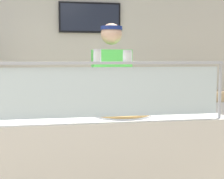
% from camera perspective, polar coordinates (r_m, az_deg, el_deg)
% --- Properties ---
extents(shop_rear_unit, '(6.34, 0.13, 2.70)m').
position_cam_1_polar(shop_rear_unit, '(4.92, -5.40, 4.62)').
color(shop_rear_unit, beige).
rests_on(shop_rear_unit, ground).
extents(serving_counter, '(1.94, 0.68, 0.95)m').
position_cam_1_polar(serving_counter, '(2.90, -1.33, -13.69)').
color(serving_counter, silver).
rests_on(serving_counter, ground).
extents(sneeze_guard, '(1.76, 0.06, 0.44)m').
position_cam_1_polar(sneeze_guard, '(2.47, -0.34, 0.94)').
color(sneeze_guard, '#B2B5BC').
rests_on(sneeze_guard, serving_counter).
extents(pizza_tray, '(0.47, 0.47, 0.04)m').
position_cam_1_polar(pizza_tray, '(2.78, 1.75, -4.04)').
color(pizza_tray, '#9EA0A8').
rests_on(pizza_tray, serving_counter).
extents(pizza_server, '(0.13, 0.29, 0.01)m').
position_cam_1_polar(pizza_server, '(2.75, 1.65, -3.67)').
color(pizza_server, '#ADAFB7').
rests_on(pizza_server, pizza_tray).
extents(parmesan_shaker, '(0.06, 0.06, 0.09)m').
position_cam_1_polar(parmesan_shaker, '(2.45, -2.50, 5.63)').
color(parmesan_shaker, white).
rests_on(parmesan_shaker, sneeze_guard).
extents(pepper_flake_shaker, '(0.07, 0.07, 0.08)m').
position_cam_1_polar(pepper_flake_shaker, '(2.49, 2.61, 5.56)').
color(pepper_flake_shaker, white).
rests_on(pepper_flake_shaker, sneeze_guard).
extents(worker_figure, '(0.41, 0.50, 1.76)m').
position_cam_1_polar(worker_figure, '(3.41, -0.02, -1.64)').
color(worker_figure, '#23232D').
rests_on(worker_figure, ground).
extents(prep_shelf, '(0.70, 0.55, 0.83)m').
position_cam_1_polar(prep_shelf, '(5.01, 15.43, -6.43)').
color(prep_shelf, '#B7BABF').
rests_on(prep_shelf, ground).
extents(pizza_box_stack, '(0.49, 0.49, 0.13)m').
position_cam_1_polar(pizza_box_stack, '(4.94, 15.51, -0.97)').
color(pizza_box_stack, tan).
rests_on(pizza_box_stack, prep_shelf).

